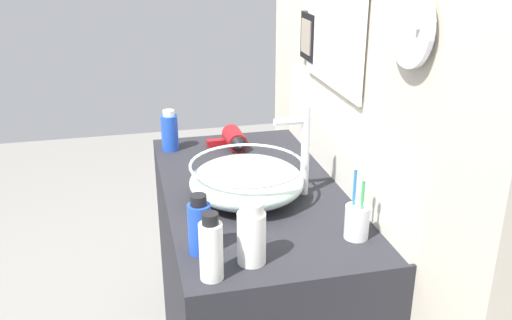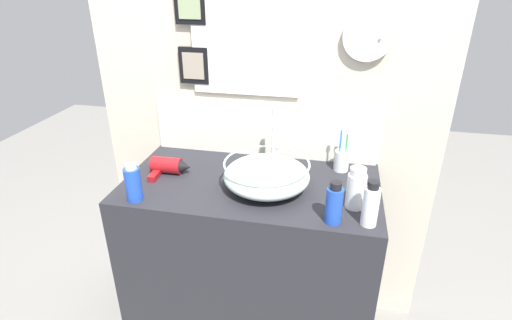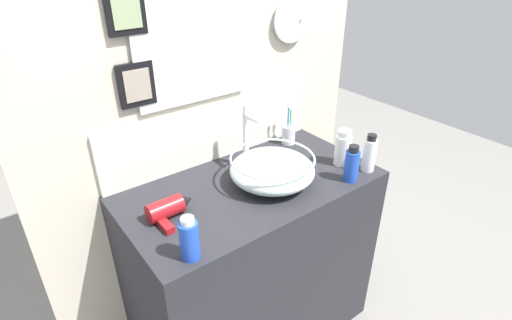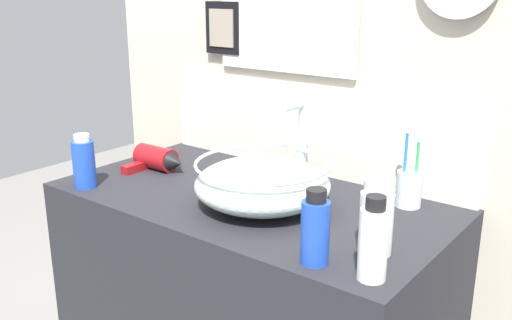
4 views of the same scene
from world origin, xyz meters
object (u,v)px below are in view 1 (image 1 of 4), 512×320
at_px(hair_drier, 234,140).
at_px(spray_bottle, 211,249).
at_px(faucet, 302,146).
at_px(lotion_bottle, 252,234).
at_px(shampoo_bottle, 199,226).
at_px(glass_bowl_sink, 247,180).
at_px(soap_dispenser, 170,132).
at_px(toothbrush_cup, 357,221).

distance_m(hair_drier, spray_bottle, 0.82).
relative_size(faucet, hair_drier, 1.61).
relative_size(lotion_bottle, shampoo_bottle, 1.02).
relative_size(glass_bowl_sink, soap_dispenser, 2.26).
bearing_deg(spray_bottle, hair_drier, 165.26).
xyz_separation_m(hair_drier, toothbrush_cup, (0.69, 0.18, 0.01)).
bearing_deg(shampoo_bottle, toothbrush_cup, 87.04).
xyz_separation_m(faucet, soap_dispenser, (-0.46, -0.34, -0.08)).
xyz_separation_m(glass_bowl_sink, shampoo_bottle, (0.26, -0.17, 0.01)).
relative_size(lotion_bottle, soap_dispenser, 1.06).
xyz_separation_m(glass_bowl_sink, toothbrush_cup, (0.28, 0.22, -0.01)).
height_order(glass_bowl_sink, shampoo_bottle, shampoo_bottle).
relative_size(soap_dispenser, shampoo_bottle, 0.96).
bearing_deg(soap_dispenser, toothbrush_cup, 28.40).
relative_size(glass_bowl_sink, shampoo_bottle, 2.17).
xyz_separation_m(spray_bottle, lotion_bottle, (-0.04, 0.10, -0.00)).
bearing_deg(hair_drier, lotion_bottle, -8.15).
distance_m(hair_drier, toothbrush_cup, 0.71).
bearing_deg(glass_bowl_sink, lotion_bottle, -10.58).
xyz_separation_m(hair_drier, spray_bottle, (0.79, -0.21, 0.04)).
bearing_deg(faucet, soap_dispenser, -143.46).
xyz_separation_m(toothbrush_cup, soap_dispenser, (-0.73, -0.40, 0.02)).
xyz_separation_m(faucet, lotion_bottle, (0.33, -0.22, -0.08)).
bearing_deg(toothbrush_cup, hair_drier, -165.76).
relative_size(glass_bowl_sink, toothbrush_cup, 1.63).
bearing_deg(shampoo_bottle, soap_dispenser, -179.64).
distance_m(toothbrush_cup, shampoo_bottle, 0.39).
xyz_separation_m(glass_bowl_sink, lotion_bottle, (0.33, -0.06, 0.01)).
bearing_deg(lotion_bottle, faucet, 145.80).
height_order(glass_bowl_sink, lotion_bottle, lotion_bottle).
distance_m(faucet, lotion_bottle, 0.41).
relative_size(spray_bottle, soap_dispenser, 1.11).
xyz_separation_m(faucet, toothbrush_cup, (0.28, 0.06, -0.10)).
height_order(hair_drier, shampoo_bottle, shampoo_bottle).
distance_m(hair_drier, lotion_bottle, 0.75).
distance_m(faucet, hair_drier, 0.45).
height_order(hair_drier, lotion_bottle, lotion_bottle).
distance_m(faucet, toothbrush_cup, 0.30).
bearing_deg(glass_bowl_sink, hair_drier, 173.80).
bearing_deg(hair_drier, shampoo_bottle, -17.88).
relative_size(toothbrush_cup, lotion_bottle, 1.31).
bearing_deg(lotion_bottle, soap_dispenser, -171.70).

